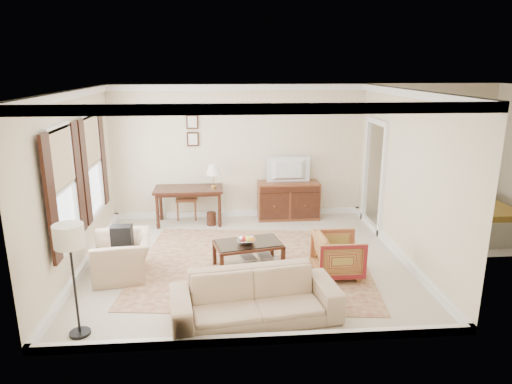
{
  "coord_description": "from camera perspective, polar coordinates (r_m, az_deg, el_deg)",
  "views": [
    {
      "loc": [
        -0.41,
        -7.31,
        3.27
      ],
      "look_at": [
        0.2,
        0.3,
        1.15
      ],
      "focal_mm": 32.0,
      "sensor_mm": 36.0,
      "label": 1
    }
  ],
  "objects": [
    {
      "name": "window_rear",
      "position": [
        8.69,
        -19.8,
        3.19
      ],
      "size": [
        0.12,
        1.56,
        1.8
      ],
      "primitive_type": null,
      "color": "#CCB284",
      "rests_on": "room_shell"
    },
    {
      "name": "sofa",
      "position": [
        6.11,
        -0.12,
        -12.16
      ],
      "size": [
        2.27,
        0.94,
        0.86
      ],
      "primitive_type": "imported",
      "rotation": [
        0.0,
        0.0,
        0.14
      ],
      "color": "tan",
      "rests_on": "room_shell"
    },
    {
      "name": "striped_armchair",
      "position": [
        7.46,
        10.22,
        -7.52
      ],
      "size": [
        0.69,
        0.74,
        0.76
      ],
      "primitive_type": "imported",
      "rotation": [
        0.0,
        0.0,
        1.57
      ],
      "color": "maroon",
      "rests_on": "room_shell"
    },
    {
      "name": "framed_prints",
      "position": [
        9.88,
        -7.94,
        7.65
      ],
      "size": [
        0.25,
        0.04,
        0.68
      ],
      "primitive_type": null,
      "color": "#3C1C11",
      "rests_on": "room_shell"
    },
    {
      "name": "rug",
      "position": [
        7.87,
        -0.37,
        -8.98
      ],
      "size": [
        4.22,
        3.74,
        0.01
      ],
      "primitive_type": "cube",
      "rotation": [
        0.0,
        0.0,
        -0.12
      ],
      "color": "maroon",
      "rests_on": "room_shell"
    },
    {
      "name": "desk_chair",
      "position": [
        10.11,
        -8.67,
        -0.41
      ],
      "size": [
        0.5,
        0.5,
        1.05
      ],
      "primitive_type": null,
      "rotation": [
        0.0,
        0.0,
        0.11
      ],
      "color": "brown",
      "rests_on": "room_shell"
    },
    {
      "name": "floor_lamp",
      "position": [
        5.89,
        -22.27,
        -6.07
      ],
      "size": [
        0.36,
        0.36,
        1.47
      ],
      "color": "black",
      "rests_on": "room_shell"
    },
    {
      "name": "backpack",
      "position": [
        7.54,
        -16.43,
        -5.17
      ],
      "size": [
        0.3,
        0.37,
        0.4
      ],
      "primitive_type": "cube",
      "rotation": [
        0.0,
        0.0,
        -1.29
      ],
      "color": "black",
      "rests_on": "club_armchair"
    },
    {
      "name": "desk_lamp",
      "position": [
        9.61,
        -5.34,
        2.01
      ],
      "size": [
        0.32,
        0.32,
        0.5
      ],
      "primitive_type": null,
      "color": "silver",
      "rests_on": "writing_desk"
    },
    {
      "name": "book_a",
      "position": [
        7.64,
        -1.68,
        -8.33
      ],
      "size": [
        0.28,
        0.13,
        0.38
      ],
      "primitive_type": "imported",
      "rotation": [
        0.0,
        0.0,
        0.34
      ],
      "color": "brown",
      "rests_on": "coffee_table"
    },
    {
      "name": "club_armchair",
      "position": [
        7.62,
        -16.4,
        -6.93
      ],
      "size": [
        0.8,
        1.1,
        0.88
      ],
      "primitive_type": "imported",
      "rotation": [
        0.0,
        0.0,
        -1.42
      ],
      "color": "tan",
      "rests_on": "room_shell"
    },
    {
      "name": "doorway",
      "position": [
        9.6,
        14.52,
        1.81
      ],
      "size": [
        0.1,
        1.12,
        2.25
      ],
      "primitive_type": null,
      "color": "white",
      "rests_on": "room_shell"
    },
    {
      "name": "book_b",
      "position": [
        7.74,
        0.37,
        -8.03
      ],
      "size": [
        0.28,
        0.08,
        0.38
      ],
      "primitive_type": "imported",
      "rotation": [
        0.0,
        0.0,
        0.18
      ],
      "color": "brown",
      "rests_on": "coffee_table"
    },
    {
      "name": "window_front",
      "position": [
        7.2,
        -22.98,
        0.44
      ],
      "size": [
        0.12,
        1.56,
        1.8
      ],
      "primitive_type": null,
      "color": "#CCB284",
      "rests_on": "room_shell"
    },
    {
      "name": "writing_desk",
      "position": [
        9.72,
        -8.38,
        -0.12
      ],
      "size": [
        1.44,
        0.72,
        0.78
      ],
      "color": "#3C1C11",
      "rests_on": "room_shell"
    },
    {
      "name": "tv",
      "position": [
        9.82,
        4.16,
        3.74
      ],
      "size": [
        0.9,
        0.52,
        0.12
      ],
      "primitive_type": "imported",
      "rotation": [
        0.0,
        0.0,
        3.14
      ],
      "color": "black",
      "rests_on": "sideboard"
    },
    {
      "name": "annex_bedroom",
      "position": [
        10.21,
        24.38,
        -2.59
      ],
      "size": [
        3.0,
        2.7,
        2.9
      ],
      "color": "beige",
      "rests_on": "ground"
    },
    {
      "name": "fruit_bowl",
      "position": [
        7.5,
        -1.25,
        -6.06
      ],
      "size": [
        0.42,
        0.42,
        0.1
      ],
      "primitive_type": "imported",
      "color": "silver",
      "rests_on": "coffee_table"
    },
    {
      "name": "room_shell",
      "position": [
        7.36,
        -1.38,
        9.29
      ],
      "size": [
        5.51,
        5.01,
        2.91
      ],
      "color": "beige",
      "rests_on": "ground"
    },
    {
      "name": "sideboard",
      "position": [
        10.05,
        4.05,
        -1.04
      ],
      "size": [
        1.34,
        0.51,
        0.82
      ],
      "primitive_type": "cube",
      "color": "brown",
      "rests_on": "room_shell"
    },
    {
      "name": "coffee_table",
      "position": [
        7.6,
        -0.99,
        -7.05
      ],
      "size": [
        1.19,
        0.85,
        0.46
      ],
      "rotation": [
        0.0,
        0.0,
        0.21
      ],
      "color": "#3C1C11",
      "rests_on": "room_shell"
    }
  ]
}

